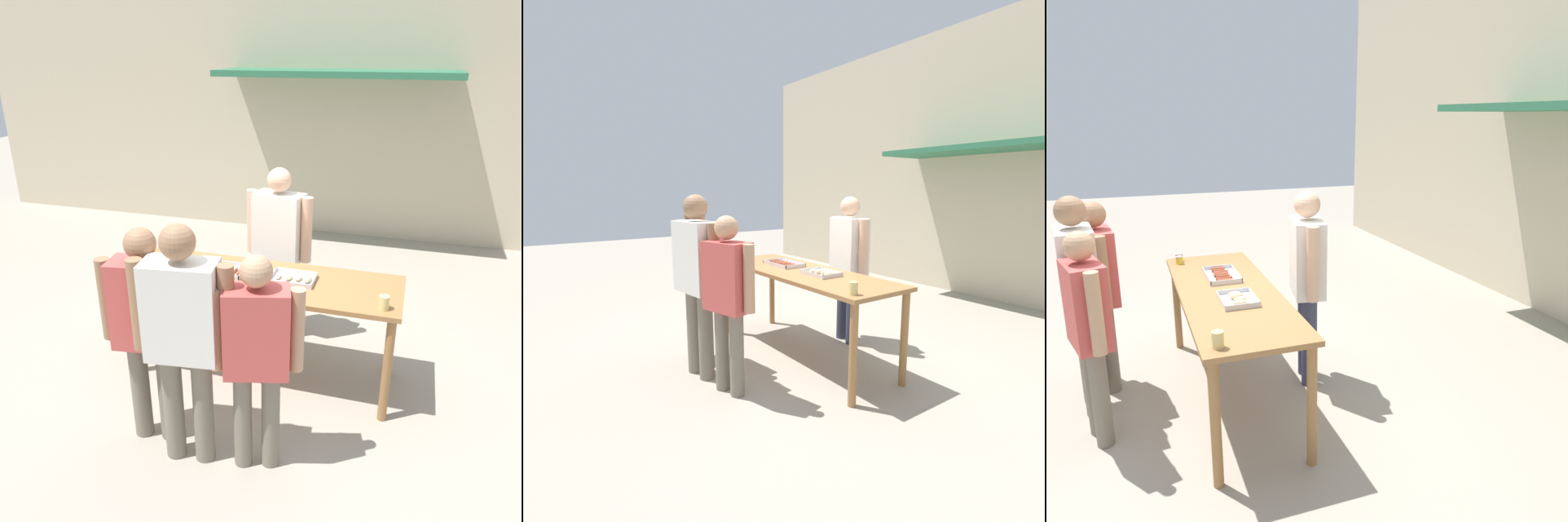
% 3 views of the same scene
% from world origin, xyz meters
% --- Properties ---
extents(ground_plane, '(24.00, 24.00, 0.00)m').
position_xyz_m(ground_plane, '(0.00, 0.00, 0.00)').
color(ground_plane, '#A39989').
extents(serving_table, '(2.32, 0.77, 0.94)m').
position_xyz_m(serving_table, '(0.00, 0.00, 0.83)').
color(serving_table, olive).
rests_on(serving_table, ground).
extents(food_tray_sausages, '(0.46, 0.27, 0.04)m').
position_xyz_m(food_tray_sausages, '(-0.38, 0.02, 0.95)').
color(food_tray_sausages, silver).
rests_on(food_tray_sausages, serving_table).
extents(food_tray_buns, '(0.36, 0.27, 0.06)m').
position_xyz_m(food_tray_buns, '(0.28, 0.02, 0.96)').
color(food_tray_buns, silver).
rests_on(food_tray_buns, serving_table).
extents(condiment_jar_mustard, '(0.07, 0.07, 0.08)m').
position_xyz_m(condiment_jar_mustard, '(-1.03, -0.27, 0.98)').
color(condiment_jar_mustard, '#B22319').
rests_on(condiment_jar_mustard, serving_table).
extents(condiment_jar_ketchup, '(0.07, 0.07, 0.08)m').
position_xyz_m(condiment_jar_ketchup, '(-0.93, -0.28, 0.98)').
color(condiment_jar_ketchup, gold).
rests_on(condiment_jar_ketchup, serving_table).
extents(beer_cup, '(0.08, 0.08, 0.11)m').
position_xyz_m(beer_cup, '(1.02, -0.27, 0.99)').
color(beer_cup, '#DBC67A').
rests_on(beer_cup, serving_table).
extents(person_server_behind_table, '(0.66, 0.33, 1.71)m').
position_xyz_m(person_server_behind_table, '(-0.04, 0.70, 1.01)').
color(person_server_behind_table, '#333851').
rests_on(person_server_behind_table, ground).
extents(person_customer_holding_hotdog, '(0.65, 0.31, 1.65)m').
position_xyz_m(person_customer_holding_hotdog, '(-0.52, -0.98, 0.97)').
color(person_customer_holding_hotdog, '#756B5B').
rests_on(person_customer_holding_hotdog, ground).
extents(person_customer_with_cup, '(0.59, 0.34, 1.58)m').
position_xyz_m(person_customer_with_cup, '(0.29, -1.04, 0.93)').
color(person_customer_with_cup, '#756B5B').
rests_on(person_customer_with_cup, ground).
extents(person_customer_waiting_in_line, '(0.68, 0.32, 1.75)m').
position_xyz_m(person_customer_waiting_in_line, '(-0.18, -1.11, 1.03)').
color(person_customer_waiting_in_line, '#756B5B').
rests_on(person_customer_waiting_in_line, ground).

